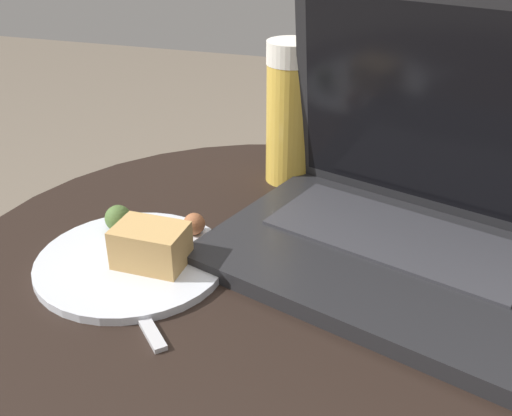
{
  "coord_description": "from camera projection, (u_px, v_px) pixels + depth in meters",
  "views": [
    {
      "loc": [
        0.14,
        -0.51,
        0.91
      ],
      "look_at": [
        -0.02,
        0.0,
        0.62
      ],
      "focal_mm": 42.0,
      "sensor_mm": 36.0,
      "label": 1
    }
  ],
  "objects": [
    {
      "name": "fork",
      "position": [
        124.0,
        284.0,
        0.61
      ],
      "size": [
        0.15,
        0.15,
        0.0
      ],
      "color": "silver",
      "rests_on": "table"
    },
    {
      "name": "table",
      "position": [
        272.0,
        364.0,
        0.69
      ],
      "size": [
        0.71,
        0.71,
        0.55
      ],
      "color": "#515156",
      "rests_on": "ground_plane"
    },
    {
      "name": "laptop",
      "position": [
        400.0,
        207.0,
        0.64
      ],
      "size": [
        0.41,
        0.35,
        0.27
      ],
      "color": "#232326",
      "rests_on": "table"
    },
    {
      "name": "beer_glass",
      "position": [
        290.0,
        113.0,
        0.79
      ],
      "size": [
        0.06,
        0.06,
        0.19
      ],
      "color": "gold",
      "rests_on": "table"
    },
    {
      "name": "snack_plate",
      "position": [
        138.0,
        254.0,
        0.64
      ],
      "size": [
        0.2,
        0.2,
        0.05
      ],
      "color": "silver",
      "rests_on": "table"
    }
  ]
}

